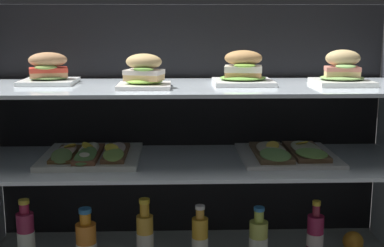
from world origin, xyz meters
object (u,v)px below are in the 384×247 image
Objects in this scene: juice_bottle_tucked_behind at (26,239)px; open_sandwich_tray_far_left at (288,153)px; plated_roll_sandwich_mid_left at (342,72)px; plated_roll_sandwich_near_right_corner at (144,74)px; juice_bottle_front_right_end at (86,244)px; juice_bottle_back_center at (145,237)px; plated_roll_sandwich_left_of_center at (48,72)px; orange_fruit_beside_bottles at (353,242)px; juice_bottle_back_left at (200,240)px; juice_bottle_front_middle at (258,240)px; juice_bottle_front_fourth at (315,236)px; plated_roll_sandwich_far_right at (243,72)px; open_sandwich_tray_center at (91,155)px.

open_sandwich_tray_far_left is at bearing 4.48° from juice_bottle_tucked_behind.
plated_roll_sandwich_mid_left is 0.77× the size of juice_bottle_tucked_behind.
open_sandwich_tray_far_left is (0.51, 0.08, -0.29)m from plated_roll_sandwich_near_right_corner.
juice_bottle_front_right_end is 0.90× the size of juice_bottle_back_center.
plated_roll_sandwich_left_of_center reaches higher than orange_fruit_beside_bottles.
juice_bottle_back_center is at bearing 179.10° from juice_bottle_back_left.
orange_fruit_beside_bottles is at bearing -1.66° from plated_roll_sandwich_left_of_center.
juice_bottle_back_left is at bearing 0.98° from juice_bottle_tucked_behind.
juice_bottle_back_left is 2.76× the size of orange_fruit_beside_bottles.
plated_roll_sandwich_near_right_corner reaches higher than juice_bottle_front_middle.
juice_bottle_back_center is 1.09× the size of juice_bottle_front_fourth.
plated_roll_sandwich_far_right is 1.00× the size of juice_bottle_front_middle.
plated_roll_sandwich_near_right_corner is at bearing -21.59° from open_sandwich_tray_center.
juice_bottle_back_left is 0.42m from juice_bottle_front_fourth.
open_sandwich_tray_center is 4.58× the size of orange_fruit_beside_bottles.
open_sandwich_tray_far_left is 1.64× the size of juice_bottle_back_left.
juice_bottle_front_middle is (0.40, 0.02, -0.60)m from plated_roll_sandwich_near_right_corner.
juice_bottle_back_left is (-0.15, -0.07, -0.59)m from plated_roll_sandwich_far_right.
plated_roll_sandwich_near_right_corner reaches higher than juice_bottle_back_center.
open_sandwich_tray_far_left is at bearing -1.59° from plated_roll_sandwich_far_right.
juice_bottle_tucked_behind is 1.02m from juice_bottle_front_fourth.
open_sandwich_tray_far_left reaches higher than juice_bottle_front_fourth.
plated_roll_sandwich_far_right is 0.34m from plated_roll_sandwich_mid_left.
juice_bottle_front_fourth is at bearing 1.43° from juice_bottle_tucked_behind.
plated_roll_sandwich_mid_left is 1.24m from juice_bottle_tucked_behind.
plated_roll_sandwich_left_of_center is 0.59m from juice_bottle_tucked_behind.
juice_bottle_back_center is 3.09× the size of orange_fruit_beside_bottles.
plated_roll_sandwich_far_right is (0.68, -0.04, 0.00)m from plated_roll_sandwich_left_of_center.
juice_bottle_back_center is at bearing 179.91° from juice_bottle_front_middle.
juice_bottle_tucked_behind is (-0.23, -0.07, -0.28)m from open_sandwich_tray_center.
orange_fruit_beside_bottles is at bearing 3.92° from juice_bottle_tucked_behind.
juice_bottle_tucked_behind is at bearing -178.57° from juice_bottle_front_fourth.
plated_roll_sandwich_far_right is at bearing 131.71° from juice_bottle_front_middle.
open_sandwich_tray_center is at bearing -17.69° from plated_roll_sandwich_left_of_center.
juice_bottle_front_fourth is at bearing -160.89° from orange_fruit_beside_bottles.
orange_fruit_beside_bottles is at bearing 0.54° from plated_roll_sandwich_far_right.
juice_bottle_back_left reaches higher than orange_fruit_beside_bottles.
juice_bottle_back_left is 0.21m from juice_bottle_front_middle.
juice_bottle_back_center is at bearing -177.09° from plated_roll_sandwich_mid_left.
juice_bottle_front_fourth is (0.94, -0.09, -0.59)m from plated_roll_sandwich_left_of_center.
juice_bottle_back_center is at bearing -178.86° from juice_bottle_front_fourth.
juice_bottle_tucked_behind is (-0.93, -0.07, -0.28)m from open_sandwich_tray_far_left.
juice_bottle_front_right_end is 0.97× the size of juice_bottle_front_fourth.
juice_bottle_back_center reaches higher than orange_fruit_beside_bottles.
juice_bottle_front_right_end is at bearing 179.40° from plated_roll_sandwich_near_right_corner.
plated_roll_sandwich_far_right is at bearing 8.81° from juice_bottle_front_right_end.
juice_bottle_back_center reaches higher than juice_bottle_front_middle.
juice_bottle_front_middle is at bearing -7.77° from plated_roll_sandwich_left_of_center.
plated_roll_sandwich_near_right_corner is 0.81× the size of juice_bottle_back_left.
orange_fruit_beside_bottles is at bearing 6.99° from juice_bottle_back_left.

